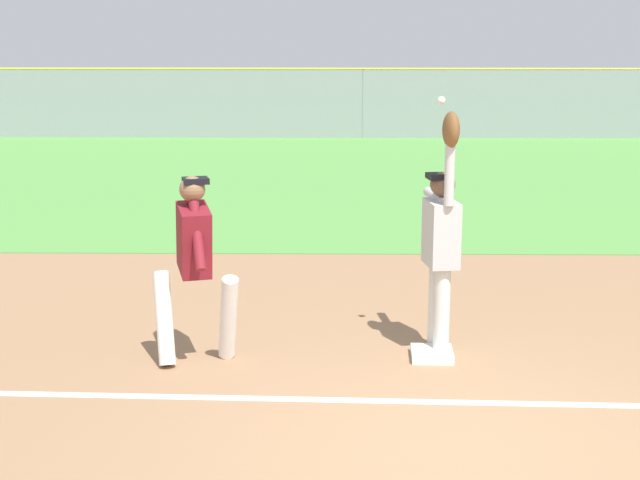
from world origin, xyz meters
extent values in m
plane|color=#936D4C|center=(0.00, 0.00, 0.00)|extent=(66.42, 66.42, 0.00)
cube|color=#549342|center=(0.00, 13.37, 0.01)|extent=(49.93, 14.57, 0.01)
cube|color=white|center=(0.05, 1.99, 0.04)|extent=(0.39, 0.39, 0.08)
cylinder|color=silver|center=(0.11, 2.25, 0.42)|extent=(0.17, 0.17, 0.85)
cylinder|color=silver|center=(0.14, 2.05, 0.42)|extent=(0.17, 0.17, 0.85)
cube|color=#B7B7B7|center=(0.13, 2.15, 1.15)|extent=(0.32, 0.47, 0.60)
sphere|color=brown|center=(0.13, 2.15, 1.60)|extent=(0.26, 0.26, 0.23)
cube|color=black|center=(0.10, 2.14, 1.68)|extent=(0.25, 0.23, 0.05)
cylinder|color=#B7B7B7|center=(0.16, 1.93, 1.76)|extent=(0.10, 0.10, 0.62)
cylinder|color=#B7B7B7|center=(0.09, 2.37, 1.45)|extent=(0.18, 0.63, 0.09)
ellipsoid|color=brown|center=(0.16, 1.93, 2.12)|extent=(0.18, 0.30, 0.32)
cylinder|color=white|center=(-1.81, 1.85, 0.42)|extent=(0.27, 0.46, 0.85)
cylinder|color=white|center=(-2.39, 1.84, 0.42)|extent=(0.27, 0.46, 0.85)
cube|color=maroon|center=(-2.10, 1.85, 1.15)|extent=(0.40, 0.58, 0.66)
sphere|color=#8C6647|center=(-2.10, 1.85, 1.60)|extent=(0.29, 0.29, 0.23)
cube|color=black|center=(-2.07, 1.86, 1.68)|extent=(0.27, 0.25, 0.05)
cylinder|color=maroon|center=(-2.16, 2.06, 1.23)|extent=(0.20, 0.41, 0.58)
cylinder|color=maroon|center=(-2.04, 1.64, 1.23)|extent=(0.20, 0.41, 0.58)
sphere|color=white|center=(0.09, 2.14, 2.36)|extent=(0.07, 0.07, 0.07)
cube|color=#93999E|center=(0.00, 20.65, 0.98)|extent=(49.93, 0.06, 1.97)
cylinder|color=yellow|center=(0.00, 20.65, 2.00)|extent=(49.93, 0.06, 0.06)
cylinder|color=gray|center=(0.00, 20.65, 0.98)|extent=(0.08, 0.08, 1.97)
cube|color=tan|center=(-3.17, 23.29, 0.57)|extent=(4.56, 2.30, 0.55)
cube|color=#2D333D|center=(-3.17, 23.29, 1.05)|extent=(2.35, 1.94, 0.40)
cylinder|color=black|center=(-1.82, 24.37, 0.30)|extent=(0.62, 0.27, 0.60)
cylinder|color=black|center=(-1.64, 22.48, 0.30)|extent=(0.62, 0.27, 0.60)
cylinder|color=black|center=(-4.70, 24.10, 0.30)|extent=(0.62, 0.27, 0.60)
cylinder|color=black|center=(-4.53, 22.21, 0.30)|extent=(0.62, 0.27, 0.60)
cube|color=black|center=(1.78, 23.14, 0.57)|extent=(4.57, 2.35, 0.55)
cube|color=#2D333D|center=(1.78, 23.14, 1.05)|extent=(2.37, 1.97, 0.40)
cylinder|color=black|center=(3.12, 24.23, 0.30)|extent=(0.62, 0.28, 0.60)
cylinder|color=black|center=(3.32, 22.34, 0.30)|extent=(0.62, 0.28, 0.60)
cylinder|color=black|center=(0.24, 23.93, 0.30)|extent=(0.62, 0.28, 0.60)
cylinder|color=black|center=(0.44, 22.04, 0.30)|extent=(0.62, 0.28, 0.60)
cube|color=#B7B7BC|center=(6.84, 23.03, 0.57)|extent=(4.45, 2.03, 0.55)
cube|color=#2D333D|center=(6.84, 23.03, 1.05)|extent=(2.25, 1.81, 0.40)
cylinder|color=black|center=(8.32, 23.93, 0.30)|extent=(0.61, 0.24, 0.60)
cylinder|color=black|center=(8.26, 22.03, 0.30)|extent=(0.61, 0.24, 0.60)
cylinder|color=black|center=(5.42, 24.02, 0.30)|extent=(0.61, 0.24, 0.60)
cylinder|color=black|center=(5.36, 22.12, 0.30)|extent=(0.61, 0.24, 0.60)
camera|label=1|loc=(-0.87, -5.99, 2.91)|focal=50.95mm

